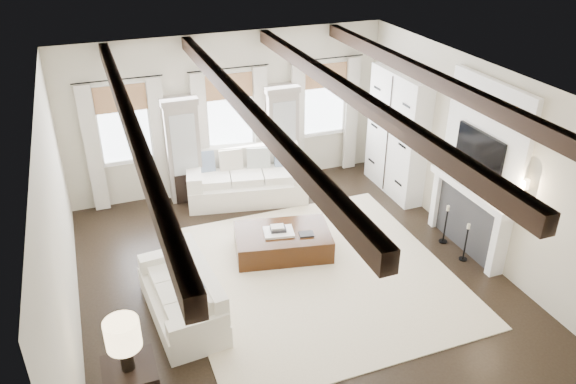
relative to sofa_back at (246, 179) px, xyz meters
name	(u,v)px	position (x,y,z in m)	size (l,w,h in m)	color
ground	(297,286)	(-0.12, -3.12, -0.40)	(7.50, 7.50, 0.00)	black
room_shell	(321,149)	(0.63, -2.23, 1.49)	(6.54, 7.54, 3.22)	beige
area_rug	(317,274)	(0.29, -2.96, -0.39)	(4.18, 4.36, 0.02)	beige
sofa_back	(246,179)	(0.00, 0.00, 0.00)	(2.49, 1.48, 1.00)	white
sofa_left	(186,296)	(-1.88, -3.17, -0.07)	(1.01, 1.97, 0.82)	white
ottoman	(283,242)	(-0.01, -2.16, -0.19)	(1.60, 1.00, 0.42)	black
tray	(279,232)	(-0.08, -2.16, 0.04)	(0.50, 0.38, 0.04)	white
book_lower	(278,229)	(-0.08, -2.14, 0.08)	(0.26, 0.20, 0.04)	#262628
book_upper	(277,227)	(-0.09, -2.12, 0.11)	(0.22, 0.17, 0.03)	beige
book_loose	(306,234)	(0.33, -2.39, 0.03)	(0.24, 0.18, 0.03)	#262628
lamp_front	(123,337)	(-2.82, -4.59, 0.69)	(0.40, 0.40, 0.69)	black
side_table_back	(184,185)	(-1.19, 0.38, -0.09)	(0.41, 0.41, 0.61)	black
lamp_back	(181,151)	(-1.19, 0.38, 0.64)	(0.37, 0.37, 0.63)	black
candlestick_near	(465,245)	(2.78, -3.43, -0.11)	(0.14, 0.14, 0.70)	black
candlestick_far	(445,227)	(2.78, -2.85, -0.09)	(0.15, 0.15, 0.74)	black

